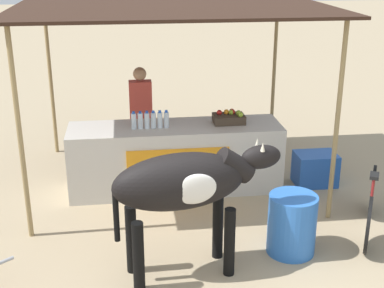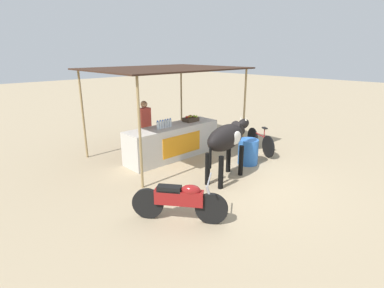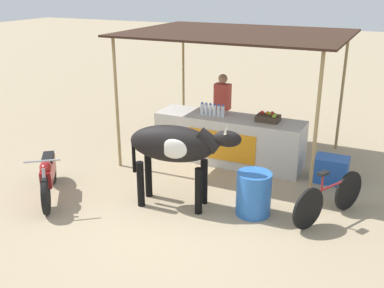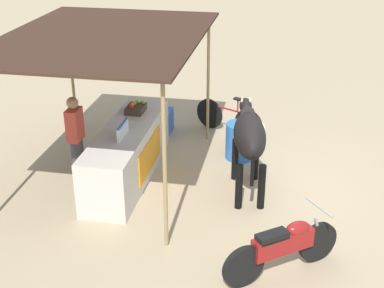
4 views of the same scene
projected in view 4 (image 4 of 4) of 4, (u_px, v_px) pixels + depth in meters
ground_plane at (250, 188)px, 9.33m from camera, size 60.00×60.00×0.00m
stall_counter at (128, 153)px, 9.49m from camera, size 3.00×0.82×0.96m
stall_awning at (104, 41)px, 8.69m from camera, size 4.20×3.20×2.59m
water_bottle_row at (123, 131)px, 8.92m from camera, size 0.52×0.07×0.25m
fruit_crate at (136, 108)px, 9.96m from camera, size 0.44×0.32×0.18m
vendor_behind_counter at (76, 142)px, 9.06m from camera, size 0.34×0.22×1.65m
cooler_box at (161, 122)px, 11.42m from camera, size 0.60×0.44×0.48m
water_barrel at (240, 141)px, 10.26m from camera, size 0.55×0.55×0.71m
cow at (249, 136)px, 8.82m from camera, size 1.85×0.76×1.44m
motorcycle_parked at (284, 246)px, 7.09m from camera, size 1.15×1.48×0.90m
bicycle_leaning at (229, 118)px, 11.30m from camera, size 0.80×1.49×0.85m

